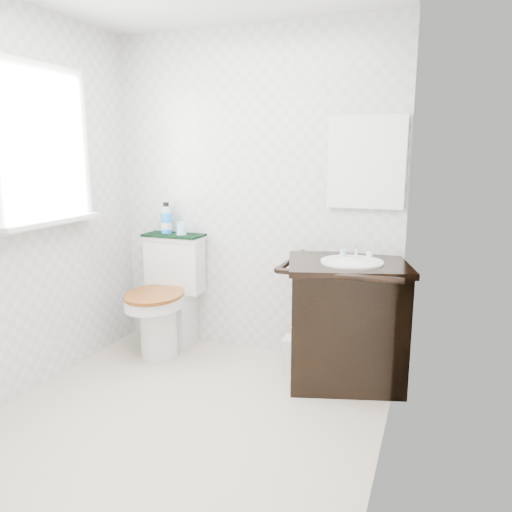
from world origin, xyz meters
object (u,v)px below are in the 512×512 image
Objects in this scene: vanity at (346,318)px; cup at (181,228)px; toilet at (168,302)px; trash_bin at (297,356)px; mouthwash_bottle at (166,219)px.

vanity is 9.52× the size of cup.
cup is at bearing 60.43° from toilet.
trash_bin is 1.12× the size of mouthwash_bottle.
toilet is 0.58m from cup.
cup is (-1.01, 0.25, 0.80)m from trash_bin.
vanity is at bearing -7.96° from cup.
toilet is 0.64m from mouthwash_bottle.
trash_bin is (1.08, -0.13, -0.24)m from toilet.
vanity is 1.43m from cup.
toilet is 1.11m from trash_bin.
vanity reaches higher than trash_bin.
mouthwash_bottle is (-0.07, 0.15, 0.62)m from toilet.
mouthwash_bottle reaches higher than toilet.
mouthwash_bottle is at bearing 116.33° from toilet.
trash_bin is at bearing -13.48° from mouthwash_bottle.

